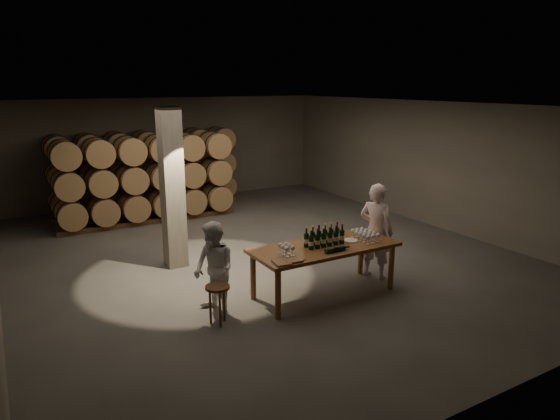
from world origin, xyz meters
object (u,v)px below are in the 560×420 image
tasting_table (324,251)px  plate (350,240)px  person_woman (214,269)px  bottle_cluster (324,238)px  person_man (376,231)px  notebook_near (293,261)px  stool (218,293)px

tasting_table → plate: size_ratio=9.47×
tasting_table → person_woman: bearing=173.6°
bottle_cluster → plate: 0.56m
tasting_table → plate: bearing=-1.0°
bottle_cluster → person_man: (1.30, 0.15, -0.11)m
notebook_near → person_man: 2.27m
person_woman → stool: bearing=-24.9°
plate → bottle_cluster: bearing=176.7°
bottle_cluster → person_man: person_man is taller
bottle_cluster → notebook_near: (-0.89, -0.42, -0.11)m
bottle_cluster → person_man: 1.32m
plate → notebook_near: notebook_near is taller
tasting_table → person_man: size_ratio=1.41×
tasting_table → notebook_near: notebook_near is taller
bottle_cluster → stool: size_ratio=1.17×
person_man → plate: bearing=80.0°
bottle_cluster → notebook_near: size_ratio=2.82×
tasting_table → plate: 0.57m
tasting_table → bottle_cluster: (0.01, 0.02, 0.23)m
notebook_near → bottle_cluster: bearing=29.3°
plate → person_man: (0.76, 0.19, 0.01)m
notebook_near → stool: notebook_near is taller
bottle_cluster → notebook_near: 1.00m
bottle_cluster → notebook_near: bottle_cluster is taller
person_woman → plate: bearing=75.2°
person_woman → notebook_near: bearing=50.7°
tasting_table → stool: bearing=-176.7°
stool → bottle_cluster: bearing=3.9°
plate → notebook_near: bearing=-164.8°
notebook_near → person_woman: size_ratio=0.17×
stool → plate: bearing=2.4°
tasting_table → notebook_near: 0.98m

